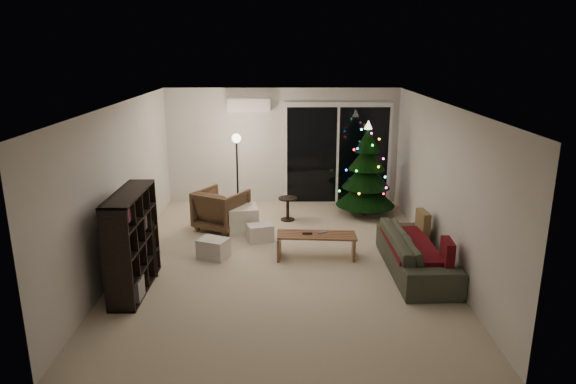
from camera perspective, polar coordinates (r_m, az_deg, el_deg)
name	(u,v)px	position (r m, az deg, el deg)	size (l,w,h in m)	color
room	(307,176)	(9.51, 2.09, 1.76)	(6.50, 7.51, 2.60)	beige
bookshelf	(120,242)	(7.53, -18.20, -5.29)	(0.36, 1.43, 1.43)	black
media_cabinet	(140,239)	(8.46, -16.16, -5.06)	(0.48, 1.27, 0.79)	black
stereo	(137,210)	(8.31, -16.41, -1.96)	(0.40, 0.48, 0.17)	black
armchair	(221,209)	(9.73, -7.43, -1.92)	(0.82, 0.84, 0.77)	brown
ottoman	(243,219)	(9.57, -5.04, -3.02)	(0.54, 0.54, 0.49)	beige
cardboard_box_a	(213,248)	(8.48, -8.30, -6.22)	(0.46, 0.35, 0.33)	silver
cardboard_box_b	(260,233)	(9.13, -3.11, -4.54)	(0.43, 0.33, 0.30)	silver
side_table	(288,209)	(10.17, -0.03, -1.88)	(0.37, 0.37, 0.46)	black
floor_lamp	(237,177)	(10.30, -5.64, 1.63)	(0.26, 0.26, 1.63)	black
sofa	(416,253)	(8.09, 14.07, -6.56)	(2.10, 0.82, 0.61)	#383D2D
sofa_throw	(410,244)	(8.02, 13.45, -5.67)	(0.66, 1.52, 0.05)	#550B15
cushion_a	(423,223)	(8.66, 14.75, -3.36)	(0.12, 0.40, 0.40)	olive
cushion_b	(447,254)	(7.49, 17.27, -6.60)	(0.12, 0.40, 0.40)	#550B15
coffee_table	(316,246)	(8.41, 3.17, -5.99)	(1.28, 0.45, 0.40)	#865D45
remote_a	(307,234)	(8.33, 2.16, -4.63)	(0.16, 0.05, 0.02)	black
remote_b	(323,232)	(8.39, 3.86, -4.50)	(0.15, 0.04, 0.02)	slate
christmas_tree	(367,169)	(10.42, 8.72, 2.55)	(1.20, 1.20, 1.94)	black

